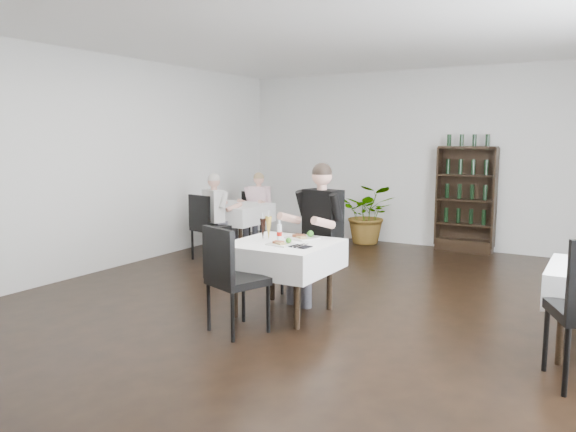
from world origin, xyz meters
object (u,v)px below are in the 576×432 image
Objects in this scene: wine_shelf at (466,200)px; diner_main at (317,222)px; potted_tree at (368,214)px; main_table at (283,256)px.

wine_shelf is 1.11× the size of diner_main.
wine_shelf reaches higher than potted_tree.
potted_tree is (-0.74, 4.20, -0.10)m from main_table.
wine_shelf is 4.41m from main_table.
wine_shelf is at bearing 77.60° from diner_main.
diner_main is (0.09, 0.61, 0.29)m from main_table.
potted_tree is 0.67× the size of diner_main.
potted_tree is at bearing 102.93° from diner_main.
main_table is 0.68m from diner_main.
wine_shelf is at bearing 3.99° from potted_tree.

